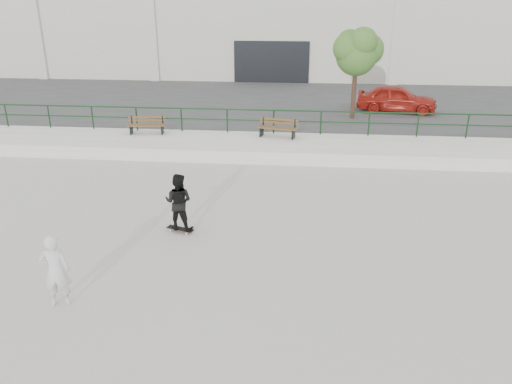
# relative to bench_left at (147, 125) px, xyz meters

# --- Properties ---
(ground) EXTENTS (120.00, 120.00, 0.00)m
(ground) POSITION_rel_bench_left_xyz_m (4.39, -10.26, -0.86)
(ground) COLOR #B8B1A8
(ground) RESTS_ON ground
(ledge) EXTENTS (30.00, 3.00, 0.50)m
(ledge) POSITION_rel_bench_left_xyz_m (4.39, -0.76, -0.61)
(ledge) COLOR beige
(ledge) RESTS_ON ground
(parking_strip) EXTENTS (60.00, 14.00, 0.50)m
(parking_strip) POSITION_rel_bench_left_xyz_m (4.39, 7.74, -0.61)
(parking_strip) COLOR #3B3B3B
(parking_strip) RESTS_ON ground
(railing) EXTENTS (28.00, 0.06, 1.03)m
(railing) POSITION_rel_bench_left_xyz_m (4.39, 0.54, 0.38)
(railing) COLOR #133618
(railing) RESTS_ON ledge
(commercial_building) EXTENTS (44.20, 16.33, 8.00)m
(commercial_building) POSITION_rel_bench_left_xyz_m (4.39, 21.74, 3.71)
(commercial_building) COLOR beige
(commercial_building) RESTS_ON ground
(bench_left) EXTENTS (1.63, 0.63, 0.73)m
(bench_left) POSITION_rel_bench_left_xyz_m (0.00, 0.00, 0.00)
(bench_left) COLOR brown
(bench_left) RESTS_ON ledge
(bench_right) EXTENTS (1.71, 0.81, 0.76)m
(bench_right) POSITION_rel_bench_left_xyz_m (5.60, 0.00, 0.01)
(bench_right) COLOR brown
(bench_right) RESTS_ON ledge
(tree) EXTENTS (2.38, 2.12, 4.23)m
(tree) POSITION_rel_bench_left_xyz_m (9.01, 3.70, 2.81)
(tree) COLOR #4F3427
(tree) RESTS_ON parking_strip
(red_car) EXTENTS (4.13, 2.19, 1.34)m
(red_car) POSITION_rel_bench_left_xyz_m (11.30, 5.39, 0.31)
(red_car) COLOR #A81E14
(red_car) RESTS_ON parking_strip
(skateboard) EXTENTS (0.80, 0.45, 0.09)m
(skateboard) POSITION_rel_bench_left_xyz_m (3.39, -8.19, -0.79)
(skateboard) COLOR black
(skateboard) RESTS_ON ground
(standing_skater) EXTENTS (0.84, 0.70, 1.58)m
(standing_skater) POSITION_rel_bench_left_xyz_m (3.39, -8.19, 0.02)
(standing_skater) COLOR black
(standing_skater) RESTS_ON skateboard
(seated_skater) EXTENTS (0.66, 0.51, 1.62)m
(seated_skater) POSITION_rel_bench_left_xyz_m (1.71, -11.83, -0.05)
(seated_skater) COLOR silver
(seated_skater) RESTS_ON ground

